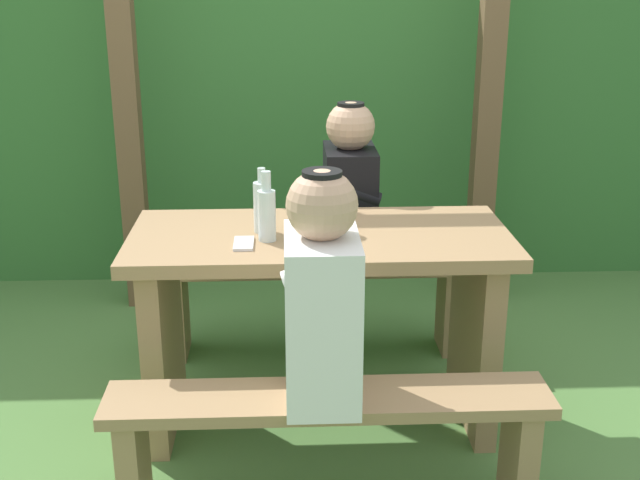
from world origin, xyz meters
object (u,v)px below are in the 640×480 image
Objects in this scene: person_black_coat at (350,190)px; bottle_left at (262,206)px; person_white_shirt at (322,296)px; bench_near at (328,430)px; drinking_glass at (337,221)px; bottle_right at (267,212)px; picnic_table at (320,296)px; cell_phone at (244,243)px; bench_far at (314,288)px.

person_black_coat reaches higher than bottle_left.
person_black_coat is (0.18, 1.18, 0.00)m from person_white_shirt.
person_black_coat is at bearing 82.41° from bench_near.
drinking_glass is 0.37× the size of bottle_right.
picnic_table is 1.95× the size of person_white_shirt.
drinking_glass is 0.39× the size of bottle_left.
picnic_table is 0.66m from person_black_coat.
bottle_right is at bearing 28.73° from cell_phone.
bottle_right is (-0.19, -0.08, 0.36)m from picnic_table.
cell_phone is (-0.34, -0.12, -0.04)m from drinking_glass.
bottle_left is at bearing -110.30° from bench_far.
bench_near is at bearing -71.06° from bottle_left.
person_white_shirt is (-0.02, -0.59, 0.25)m from picnic_table.
drinking_glass is (0.06, -0.60, 0.51)m from bench_far.
picnic_table is at bearing -104.95° from person_black_coat.
bench_far is 0.89m from bottle_right.
bench_far is at bearing 69.70° from bottle_left.
bottle_right reaches higher than drinking_glass.
bench_near is 0.78m from drinking_glass.
person_black_coat is 0.60m from drinking_glass.
bottle_left is (-0.19, 0.61, 0.10)m from person_white_shirt.
bench_far is at bearing 90.00° from picnic_table.
bench_far is at bearing 68.63° from cell_phone.
bench_near is at bearing -96.04° from drinking_glass.
picnic_table is 0.63m from bench_far.
picnic_table is at bearing 23.62° from cell_phone.
person_black_coat is at bearing 80.90° from drinking_glass.
person_white_shirt is 0.53m from cell_phone.
person_white_shirt is 1.19m from person_black_coat.
cell_phone is at bearing -113.90° from bottle_left.
person_white_shirt and person_black_coat have the same top height.
drinking_glass is 0.28m from bottle_left.
person_black_coat reaches higher than cell_phone.
bench_far is at bearing 95.91° from drinking_glass.
person_black_coat is at bearing -1.21° from bench_far.
person_white_shirt reaches higher than bottle_left.
bench_near is 1.95× the size of person_white_shirt.
cell_phone reaches higher than bench_far.
person_white_shirt is at bearing -91.01° from bench_far.
drinking_glass is at bearing -99.10° from person_black_coat.
picnic_table reaches higher than bench_near.
cell_phone is at bearing 120.31° from bench_near.
person_black_coat is 5.14× the size of cell_phone.
bottle_left reaches higher than drinking_glass.
bench_near is 0.79m from bottle_right.
person_white_shirt reaches higher than bench_near.
person_white_shirt is 5.14× the size of cell_phone.
bottle_right is 1.81× the size of cell_phone.
bench_far is at bearing 73.96° from bottle_right.
cell_phone reaches higher than bench_near.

